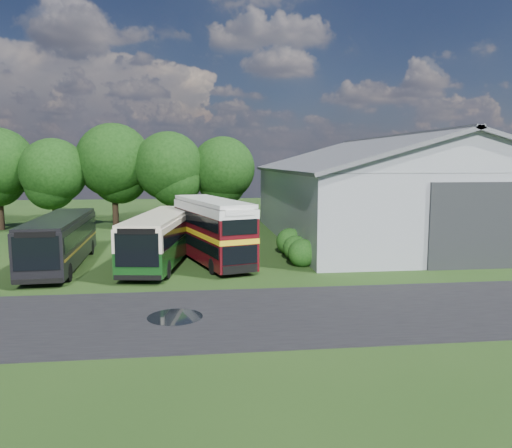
{
  "coord_description": "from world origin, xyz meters",
  "views": [
    {
      "loc": [
        -0.63,
        -22.44,
        6.19
      ],
      "look_at": [
        3.09,
        8.0,
        2.29
      ],
      "focal_mm": 35.0,
      "sensor_mm": 36.0,
      "label": 1
    }
  ],
  "objects": [
    {
      "name": "shrub_back",
      "position": [
        5.6,
        10.0,
        0.0
      ],
      "size": [
        1.8,
        1.8,
        1.8
      ],
      "primitive_type": "sphere",
      "color": "#194714",
      "rests_on": "ground"
    },
    {
      "name": "bus_dark_single",
      "position": [
        -8.46,
        7.38,
        1.58
      ],
      "size": [
        3.0,
        10.85,
        2.96
      ],
      "rotation": [
        0.0,
        0.0,
        0.05
      ],
      "color": "black",
      "rests_on": "ground"
    },
    {
      "name": "storage_shed",
      "position": [
        15.0,
        15.98,
        4.17
      ],
      "size": [
        18.8,
        24.8,
        8.15
      ],
      "color": "gray",
      "rests_on": "ground"
    },
    {
      "name": "asphalt_road",
      "position": [
        3.0,
        -3.0,
        0.0
      ],
      "size": [
        60.0,
        8.0,
        0.02
      ],
      "primitive_type": "cube",
      "color": "black",
      "rests_on": "ground"
    },
    {
      "name": "puddle",
      "position": [
        -1.5,
        -3.0,
        0.0
      ],
      "size": [
        2.2,
        2.2,
        0.01
      ],
      "primitive_type": "cylinder",
      "color": "black",
      "rests_on": "ground"
    },
    {
      "name": "bus_maroon_double",
      "position": [
        0.35,
        7.59,
        1.94
      ],
      "size": [
        4.84,
        9.31,
        3.88
      ],
      "rotation": [
        0.0,
        0.0,
        0.3
      ],
      "color": "black",
      "rests_on": "ground"
    },
    {
      "name": "tree_right_b",
      "position": [
        2.0,
        24.6,
        5.44
      ],
      "size": [
        5.98,
        5.98,
        8.45
      ],
      "color": "black",
      "rests_on": "ground"
    },
    {
      "name": "tree_left_b",
      "position": [
        -13.0,
        23.5,
        5.25
      ],
      "size": [
        5.78,
        5.78,
        8.16
      ],
      "color": "black",
      "rests_on": "ground"
    },
    {
      "name": "bus_green_single",
      "position": [
        -2.7,
        7.59,
        1.61
      ],
      "size": [
        4.16,
        11.22,
        3.02
      ],
      "rotation": [
        0.0,
        0.0,
        -0.15
      ],
      "color": "black",
      "rests_on": "ground"
    },
    {
      "name": "tree_right_a",
      "position": [
        -3.0,
        23.8,
        5.69
      ],
      "size": [
        6.26,
        6.26,
        8.83
      ],
      "color": "black",
      "rests_on": "ground"
    },
    {
      "name": "ground",
      "position": [
        0.0,
        0.0,
        0.0
      ],
      "size": [
        120.0,
        120.0,
        0.0
      ],
      "primitive_type": "plane",
      "color": "#1A3711",
      "rests_on": "ground"
    },
    {
      "name": "tree_mid",
      "position": [
        -8.0,
        24.8,
        6.18
      ],
      "size": [
        6.8,
        6.8,
        9.6
      ],
      "color": "black",
      "rests_on": "ground"
    },
    {
      "name": "shrub_mid",
      "position": [
        5.6,
        8.0,
        0.0
      ],
      "size": [
        1.6,
        1.6,
        1.6
      ],
      "primitive_type": "sphere",
      "color": "#194714",
      "rests_on": "ground"
    },
    {
      "name": "shrub_front",
      "position": [
        5.6,
        6.0,
        0.0
      ],
      "size": [
        1.7,
        1.7,
        1.7
      ],
      "primitive_type": "sphere",
      "color": "#194714",
      "rests_on": "ground"
    }
  ]
}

